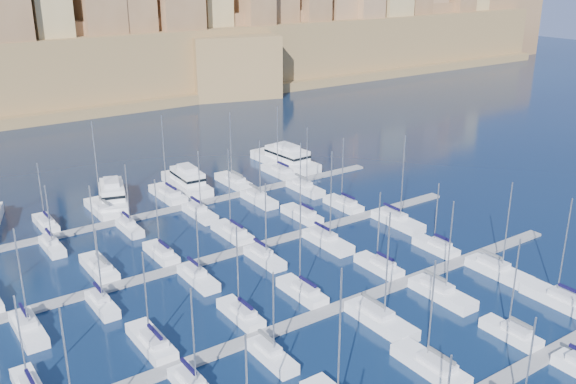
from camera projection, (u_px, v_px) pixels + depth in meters
ground at (285, 274)px, 92.28m from camera, size 600.00×600.00×0.00m
pontoon_mid_near at (338, 307)px, 82.95m from camera, size 84.00×2.00×0.40m
pontoon_mid_far at (249, 248)px, 99.92m from camera, size 84.00×2.00×0.40m
pontoon_far at (185, 206)px, 116.89m from camera, size 84.00×2.00×0.40m
sailboat_3 at (431, 366)px, 70.06m from camera, size 2.87×9.57×13.55m
sailboat_4 at (511, 333)px, 76.19m from camera, size 2.30×7.67×13.14m
sailboat_5 at (561, 300)px, 83.58m from camera, size 3.09×10.29×15.03m
sailboat_13 at (152, 342)px, 74.42m from camera, size 2.75×9.18×12.33m
sailboat_14 at (241, 314)px, 80.38m from camera, size 2.45×8.17×12.72m
sailboat_15 at (302, 291)px, 85.78m from camera, size 2.60×8.66×13.91m
sailboat_16 at (379, 266)px, 92.99m from camera, size 2.48×8.26×12.26m
sailboat_17 at (436, 247)px, 99.17m from camera, size 2.37×7.90×11.28m
sailboat_20 at (271, 355)px, 71.93m from camera, size 2.29×7.62×11.64m
sailboat_21 at (380, 320)px, 79.01m from camera, size 3.13×10.45×15.53m
sailboat_22 at (442, 293)px, 85.32m from camera, size 2.95×9.84×14.35m
sailboat_23 at (498, 270)px, 91.55m from camera, size 2.96×9.87×14.58m
sailboat_25 at (99, 268)px, 92.36m from camera, size 2.85×9.50×13.43m
sailboat_26 at (161, 253)px, 96.98m from camera, size 2.50×8.33×12.70m
sailboat_27 at (232, 233)px, 104.28m from camera, size 2.85×9.49×14.98m
sailboat_28 at (302, 215)px, 111.64m from camera, size 2.75×9.16×13.87m
sailboat_29 at (344, 204)px, 116.41m from camera, size 2.62×8.73×13.39m
sailboat_30 at (28, 329)px, 77.11m from camera, size 2.67×8.91×14.34m
sailboat_31 at (102, 304)px, 82.73m from camera, size 2.23×7.42×11.76m
sailboat_32 at (198, 277)px, 89.61m from camera, size 2.54×8.48×11.72m
sailboat_33 at (264, 257)px, 95.69m from camera, size 2.47×8.25×12.83m
sailboat_34 at (327, 241)px, 101.22m from camera, size 2.94×9.79×15.90m
sailboat_35 at (397, 221)px, 109.08m from camera, size 3.08×10.26×16.22m
sailboat_37 at (46, 224)px, 107.97m from camera, size 2.47×8.24×11.58m
sailboat_38 at (102, 209)px, 114.14m from camera, size 3.11×10.36×16.98m
sailboat_39 at (168, 194)px, 121.27m from camera, size 3.25×10.82×16.23m
sailboat_40 at (233, 181)px, 128.55m from camera, size 3.02×10.06×15.05m
sailboat_41 at (279, 172)px, 134.37m from camera, size 2.93×9.75×14.80m
sailboat_43 at (52, 246)px, 99.55m from camera, size 2.27×7.57×11.16m
sailboat_44 at (129, 227)px, 106.39m from camera, size 2.24×7.47×12.09m
sailboat_45 at (200, 213)px, 112.63m from camera, size 2.68×8.94×12.40m
sailboat_46 at (259, 199)px, 119.16m from camera, size 2.74×9.13×12.33m
sailboat_47 at (305, 188)px, 124.78m from camera, size 2.80×9.34×13.22m
motor_yacht_b at (113, 196)px, 117.87m from camera, size 9.17×16.45×5.25m
motor_yacht_c at (187, 181)px, 125.74m from camera, size 5.34×15.45×5.25m
motor_yacht_d at (286, 158)px, 140.15m from camera, size 6.67×18.67×5.25m
fortified_city at (11, 52)px, 206.90m from camera, size 460.00×108.95×59.52m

